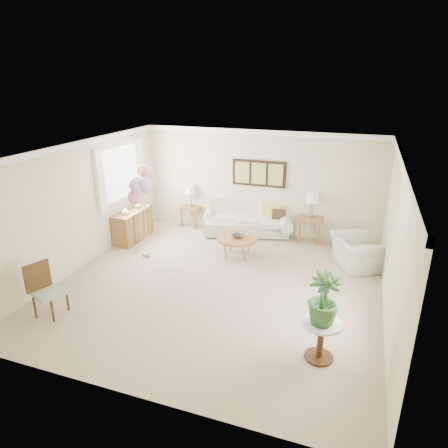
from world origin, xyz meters
name	(u,v)px	position (x,y,z in m)	size (l,w,h in m)	color
ground_plane	(217,286)	(0.00, 0.00, 0.00)	(6.00, 6.00, 0.00)	tan
room_shell	(213,203)	(-0.11, 0.09, 1.63)	(6.04, 6.04, 2.60)	beige
wall_art_triptych	(259,173)	(0.00, 2.96, 1.55)	(1.35, 0.06, 0.65)	black
sofa	(248,221)	(-0.23, 2.83, 0.33)	(2.50, 1.38, 0.85)	beige
end_table_left	(191,209)	(-1.81, 2.88, 0.46)	(0.50, 0.45, 0.55)	olive
end_table_right	(311,220)	(1.36, 2.87, 0.52)	(0.57, 0.52, 0.62)	olive
lamp_left	(190,190)	(-1.81, 2.88, 0.98)	(0.32, 0.32, 0.56)	gray
lamp_right	(313,198)	(1.36, 2.87, 1.08)	(0.34, 0.34, 0.60)	gray
coffee_table	(237,239)	(-0.04, 1.40, 0.42)	(0.91, 0.91, 0.46)	brown
decor_bowl	(238,236)	(-0.04, 1.40, 0.49)	(0.25, 0.25, 0.06)	#2E2623
armchair	(357,252)	(2.47, 1.76, 0.33)	(1.01, 0.88, 0.66)	beige
side_table	(321,331)	(2.10, -1.48, 0.46)	(0.56, 0.56, 0.61)	silver
potted_plant	(324,299)	(2.09, -1.51, 0.99)	(0.43, 0.43, 0.76)	#234927
accent_chair	(46,288)	(-2.37, -1.84, 0.48)	(0.59, 0.59, 0.93)	gray
credenza	(133,225)	(-2.76, 1.50, 0.37)	(0.46, 1.20, 0.74)	olive
vase_white	(125,211)	(-2.74, 1.21, 0.83)	(0.17, 0.17, 0.18)	silver
vase_sage	(138,204)	(-2.74, 1.76, 0.83)	(0.18, 0.18, 0.19)	#BABEB5
balloon_cluster	(141,183)	(-1.93, 0.69, 1.70)	(0.59, 0.61, 2.06)	gray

